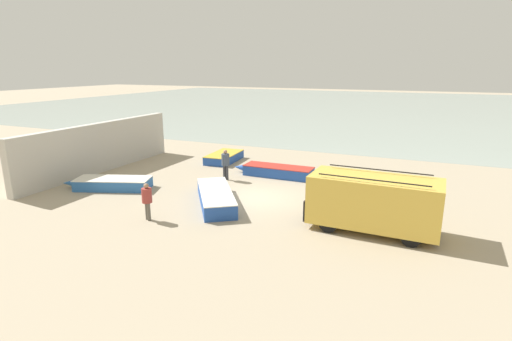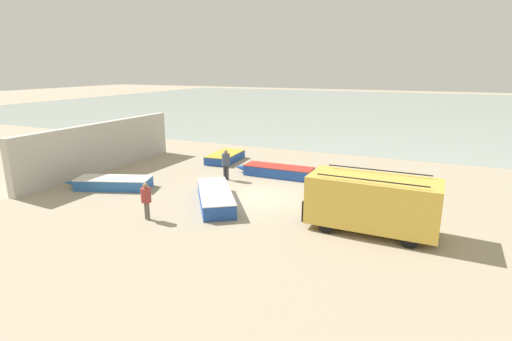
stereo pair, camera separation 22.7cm
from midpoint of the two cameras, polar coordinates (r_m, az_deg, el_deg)
ground_plane at (r=20.05m, az=0.33°, el=-3.92°), size 200.00×200.00×0.00m
sea_water at (r=70.09m, az=18.08°, el=8.70°), size 120.00×80.00×0.01m
harbor_wall at (r=26.71m, az=-20.97°, el=3.16°), size 0.50×12.29×3.03m
parked_van at (r=16.42m, az=16.60°, el=-4.32°), size 5.13×2.24×2.35m
fishing_rowboat_0 at (r=19.36m, az=-5.57°, el=-3.61°), size 4.06×5.16×0.69m
fishing_rowboat_1 at (r=27.86m, az=-4.10°, el=1.96°), size 1.89×4.05×0.57m
fishing_rowboat_2 at (r=22.84m, az=-19.74°, el=-1.70°), size 4.80×2.72×0.60m
fishing_rowboat_3 at (r=23.95m, az=3.12°, el=-0.07°), size 5.02×1.34×0.63m
fishing_rowboat_4 at (r=21.79m, az=16.09°, el=-2.21°), size 4.10×2.20×0.57m
fisherman_0 at (r=17.58m, az=-15.07°, el=-3.80°), size 0.43×0.43×1.63m
fisherman_1 at (r=23.03m, az=-4.05°, el=1.23°), size 0.47×0.47×1.77m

